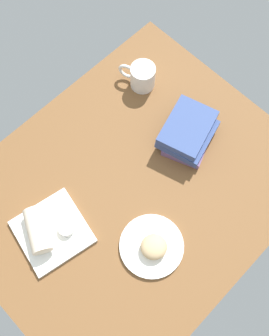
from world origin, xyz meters
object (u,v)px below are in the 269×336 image
round_plate (152,246)px  sauce_cup (66,228)px  scone_pastry (154,247)px  book_stack (188,133)px  coffee_mug (142,76)px  breakfast_wrap (38,230)px  square_plate (53,231)px

round_plate → sauce_cup: size_ratio=4.00×
scone_pastry → sauce_cup: scone_pastry is taller
book_stack → coffee_mug: (-5.04, -27.36, 0.16)cm
book_stack → round_plate: bearing=26.4°
book_stack → breakfast_wrap: bearing=-10.0°
scone_pastry → book_stack: bearing=-152.5°
round_plate → coffee_mug: (-41.08, -45.23, 4.20)cm
scone_pastry → square_plate: 33.10cm
scone_pastry → book_stack: 40.80cm
scone_pastry → sauce_cup: 28.45cm
scone_pastry → round_plate: bearing=-97.0°
square_plate → breakfast_wrap: (3.01, -2.34, 4.03)cm
round_plate → coffee_mug: 61.25cm
round_plate → book_stack: 40.43cm
breakfast_wrap → coffee_mug: bearing=41.2°
book_stack → square_plate: bearing=-8.2°
round_plate → breakfast_wrap: (22.35, -28.16, 4.13)cm
scone_pastry → book_stack: size_ratio=0.36×
round_plate → square_plate: size_ratio=0.97×
sauce_cup → breakfast_wrap: 8.82cm
scone_pastry → breakfast_wrap: bearing=-52.7°
sauce_cup → coffee_mug: bearing=-158.5°
square_plate → coffee_mug: size_ratio=1.55×
square_plate → sauce_cup: sauce_cup is taller
book_stack → coffee_mug: size_ratio=1.68×
round_plate → book_stack: bearing=-153.6°
round_plate → sauce_cup: 27.77cm
coffee_mug → book_stack: bearing=79.6°
round_plate → square_plate: 32.26cm
scone_pastry → square_plate: scone_pastry is taller
breakfast_wrap → book_stack: size_ratio=0.61×
sauce_cup → breakfast_wrap: bearing=-37.9°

